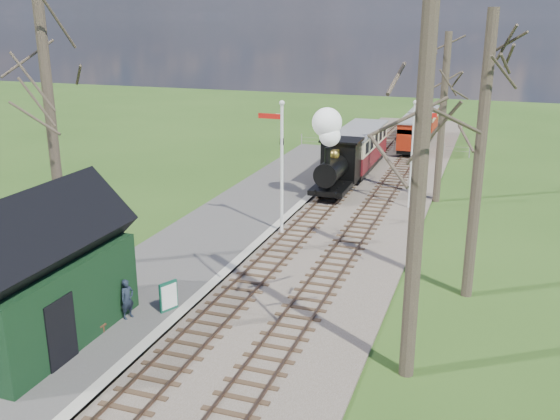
{
  "coord_description": "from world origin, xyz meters",
  "views": [
    {
      "loc": [
        8.24,
        -9.83,
        9.71
      ],
      "look_at": [
        -0.36,
        14.78,
        1.6
      ],
      "focal_mm": 40.0,
      "sensor_mm": 36.0,
      "label": 1
    }
  ],
  "objects": [
    {
      "name": "platform",
      "position": [
        -3.5,
        14.0,
        0.1
      ],
      "size": [
        5.0,
        44.0,
        0.2
      ],
      "primitive_type": "cube",
      "color": "#474442",
      "rests_on": "ground"
    },
    {
      "name": "person",
      "position": [
        -2.61,
        6.06,
        0.88
      ],
      "size": [
        0.47,
        0.57,
        1.35
      ],
      "primitive_type": "imported",
      "rotation": [
        0.0,
        0.0,
        1.23
      ],
      "color": "#1A212E",
      "rests_on": "platform"
    },
    {
      "name": "sign_board",
      "position": [
        -1.61,
        7.0,
        0.72
      ],
      "size": [
        0.36,
        0.68,
        1.04
      ],
      "color": "#0F4934",
      "rests_on": "platform"
    },
    {
      "name": "semaphore_far",
      "position": [
        4.37,
        22.0,
        3.35
      ],
      "size": [
        1.22,
        0.24,
        5.72
      ],
      "color": "silver",
      "rests_on": "ground"
    },
    {
      "name": "fence_line",
      "position": [
        0.3,
        36.0,
        0.55
      ],
      "size": [
        12.6,
        0.08,
        1.0
      ],
      "color": "slate",
      "rests_on": "ground"
    },
    {
      "name": "bench",
      "position": [
        -3.2,
        4.34,
        0.61
      ],
      "size": [
        0.67,
        1.56,
        0.87
      ],
      "color": "#442918",
      "rests_on": "platform"
    },
    {
      "name": "track_far",
      "position": [
        2.6,
        22.0,
        0.1
      ],
      "size": [
        1.6,
        60.0,
        0.15
      ],
      "color": "brown",
      "rests_on": "ground"
    },
    {
      "name": "locomotive",
      "position": [
        -0.01,
        23.04,
        2.29
      ],
      "size": [
        2.01,
        4.69,
        5.02
      ],
      "color": "black",
      "rests_on": "ground"
    },
    {
      "name": "ballast_bed",
      "position": [
        1.3,
        22.0,
        0.05
      ],
      "size": [
        8.0,
        60.0,
        0.1
      ],
      "primitive_type": "cube",
      "color": "brown",
      "rests_on": "ground"
    },
    {
      "name": "coping_strip",
      "position": [
        -1.2,
        14.0,
        0.1
      ],
      "size": [
        0.4,
        44.0,
        0.21
      ],
      "primitive_type": "cube",
      "color": "#B2AD9E",
      "rests_on": "ground"
    },
    {
      "name": "distant_hills",
      "position": [
        1.4,
        64.38,
        -16.21
      ],
      "size": [
        114.4,
        48.0,
        22.02
      ],
      "color": "#385B23",
      "rests_on": "ground"
    },
    {
      "name": "station_shed",
      "position": [
        -4.3,
        4.0,
        2.27
      ],
      "size": [
        3.25,
        6.3,
        4.78
      ],
      "color": "black",
      "rests_on": "platform"
    },
    {
      "name": "track_near",
      "position": [
        0.0,
        22.0,
        0.1
      ],
      "size": [
        1.6,
        60.0,
        0.15
      ],
      "color": "brown",
      "rests_on": "ground"
    },
    {
      "name": "bare_trees",
      "position": [
        1.33,
        10.1,
        5.21
      ],
      "size": [
        15.51,
        22.39,
        12.0
      ],
      "color": "#382D23",
      "rests_on": "ground"
    },
    {
      "name": "red_carriage_b",
      "position": [
        2.6,
        41.72,
        1.44
      ],
      "size": [
        1.97,
        4.88,
        2.07
      ],
      "color": "black",
      "rests_on": "ground"
    },
    {
      "name": "semaphore_near",
      "position": [
        -0.77,
        16.0,
        3.62
      ],
      "size": [
        1.22,
        0.24,
        6.22
      ],
      "color": "silver",
      "rests_on": "ground"
    },
    {
      "name": "coach",
      "position": [
        0.0,
        29.11,
        1.67
      ],
      "size": [
        2.34,
        8.03,
        2.47
      ],
      "color": "black",
      "rests_on": "ground"
    },
    {
      "name": "red_carriage_a",
      "position": [
        2.6,
        36.22,
        1.44
      ],
      "size": [
        1.97,
        4.88,
        2.07
      ],
      "color": "black",
      "rests_on": "ground"
    }
  ]
}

